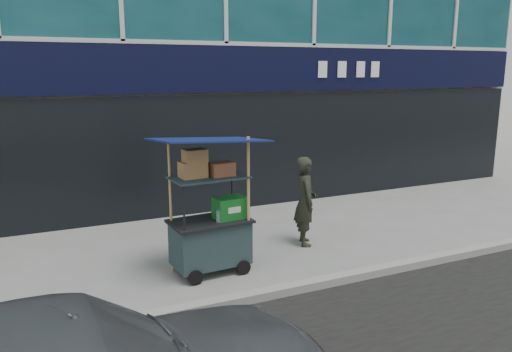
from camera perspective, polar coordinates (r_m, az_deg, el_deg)
name	(u,v)px	position (r m, az deg, el deg)	size (l,w,h in m)	color
ground	(329,278)	(7.31, 8.30, -11.47)	(80.00, 80.00, 0.00)	slate
curb	(337,279)	(7.13, 9.20, -11.59)	(80.00, 0.18, 0.12)	gray
vendor_cart	(211,225)	(7.23, -5.16, -5.60)	(1.58, 1.17, 2.04)	#1B2E2F
vendor_man	(305,201)	(8.37, 5.66, -2.86)	(0.55, 0.36, 1.50)	black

